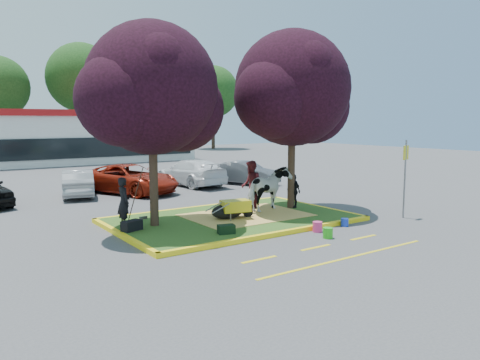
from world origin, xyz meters
TOP-DOWN VIEW (x-y plane):
  - ground at (0.00, 0.00)m, footprint 90.00×90.00m
  - median_island at (0.00, 0.00)m, footprint 8.00×5.00m
  - curb_near at (0.00, -2.58)m, footprint 8.30×0.16m
  - curb_far at (0.00, 2.58)m, footprint 8.30×0.16m
  - curb_left at (-4.08, 0.00)m, footprint 0.16×5.30m
  - curb_right at (4.08, 0.00)m, footprint 0.16×5.30m
  - straw_bedding at (0.60, 0.00)m, footprint 4.20×3.00m
  - tree_purple_left at (-2.78, 0.38)m, footprint 5.06×4.20m
  - tree_purple_right at (2.92, 0.18)m, footprint 5.30×4.40m
  - fire_lane_stripe_a at (-2.00, -4.20)m, footprint 1.10×0.12m
  - fire_lane_stripe_b at (0.00, -4.20)m, footprint 1.10×0.12m
  - fire_lane_stripe_c at (2.00, -4.20)m, footprint 1.10×0.12m
  - fire_lane_long at (0.00, -5.40)m, footprint 6.00×0.10m
  - retail_building at (2.00, 27.98)m, footprint 20.40×8.40m
  - treeline at (1.23, 37.61)m, footprint 46.58×7.80m
  - cow at (1.82, 0.23)m, footprint 2.13×1.38m
  - calf at (-0.28, -0.11)m, footprint 1.41×1.06m
  - handler at (-3.70, 0.74)m, footprint 0.40×0.60m
  - visitor_a at (1.50, 0.95)m, footprint 1.09×1.15m
  - visitor_b at (3.03, 0.20)m, footprint 0.38×0.80m
  - wheelbarrow at (-0.09, -0.33)m, footprint 1.77×0.79m
  - gear_bag_dark at (-3.70, 0.12)m, footprint 0.70×0.52m
  - gear_bag_green at (-1.50, -1.89)m, footprint 0.57×0.44m
  - sign_post at (5.50, -3.08)m, footprint 0.40×0.12m
  - bucket_green at (1.05, -3.63)m, footprint 0.34×0.34m
  - bucket_pink at (1.36, -2.86)m, footprint 0.31×0.31m
  - bucket_blue at (2.68, -2.81)m, footprint 0.32×0.32m
  - car_silver at (-2.87, 8.79)m, footprint 2.30×4.08m
  - car_red at (-0.52, 8.26)m, footprint 4.27×5.64m
  - car_white at (3.30, 9.00)m, footprint 2.43×5.10m
  - car_grey at (5.97, 7.63)m, footprint 2.85×4.13m

SIDE VIEW (x-z plane):
  - ground at x=0.00m, z-range 0.00..0.00m
  - fire_lane_stripe_a at x=-2.00m, z-range 0.00..0.01m
  - fire_lane_stripe_b at x=0.00m, z-range 0.00..0.01m
  - fire_lane_stripe_c at x=2.00m, z-range 0.00..0.01m
  - fire_lane_long at x=0.00m, z-range 0.00..0.01m
  - median_island at x=0.00m, z-range 0.00..0.15m
  - curb_near at x=0.00m, z-range 0.00..0.15m
  - curb_far at x=0.00m, z-range 0.00..0.15m
  - curb_left at x=-4.08m, z-range 0.00..0.15m
  - curb_right at x=4.08m, z-range 0.00..0.15m
  - bucket_blue at x=2.68m, z-range 0.00..0.27m
  - straw_bedding at x=0.60m, z-range 0.15..0.16m
  - bucket_green at x=1.05m, z-range 0.00..0.32m
  - bucket_pink at x=1.36m, z-range 0.00..0.33m
  - gear_bag_green at x=-1.50m, z-range 0.15..0.42m
  - gear_bag_dark at x=-3.70m, z-range 0.15..0.47m
  - calf at x=-0.28m, z-range 0.15..0.69m
  - wheelbarrow at x=-0.09m, z-range 0.28..0.94m
  - car_silver at x=-2.87m, z-range 0.00..1.27m
  - car_grey at x=5.97m, z-range 0.00..1.29m
  - car_red at x=-0.52m, z-range 0.00..1.42m
  - car_white at x=3.30m, z-range 0.00..1.44m
  - visitor_b at x=3.03m, z-range 0.15..1.48m
  - handler at x=-3.70m, z-range 0.15..1.76m
  - cow at x=1.82m, z-range 0.15..1.81m
  - visitor_a at x=1.50m, z-range 0.15..2.02m
  - sign_post at x=5.50m, z-range 0.36..3.22m
  - retail_building at x=2.00m, z-range 0.05..4.45m
  - tree_purple_left at x=-2.78m, z-range 1.10..7.61m
  - tree_purple_right at x=2.92m, z-range 1.15..7.97m
  - treeline at x=1.23m, z-range 0.42..15.05m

